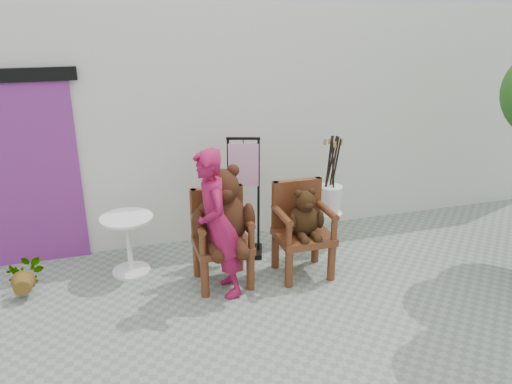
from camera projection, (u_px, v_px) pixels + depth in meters
ground_plane at (356, 340)px, 4.68m from camera, size 60.00×60.00×0.00m
back_wall at (259, 118)px, 6.95m from camera, size 9.00×1.00×3.00m
doorway at (25, 170)px, 5.78m from camera, size 1.40×0.11×2.33m
chair_big at (222, 219)px, 5.41m from camera, size 0.69×0.73×1.39m
chair_small at (303, 222)px, 5.69m from camera, size 0.62×0.57×1.08m
person at (218, 225)px, 5.19m from camera, size 0.39×0.59×1.63m
cafe_table at (128, 238)px, 5.75m from camera, size 0.60×0.60×0.70m
display_stand at (244, 211)px, 6.14m from camera, size 0.53×0.47×1.51m
stool_bucket at (330, 199)px, 6.37m from camera, size 0.32×0.32×1.45m
potted_plant at (25, 276)px, 5.39m from camera, size 0.40×0.35×0.42m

